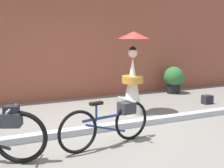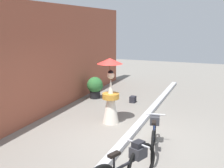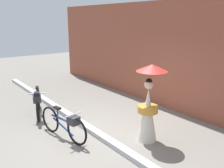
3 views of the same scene
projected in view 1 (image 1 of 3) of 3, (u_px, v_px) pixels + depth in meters
The scene contains 7 objects.
ground_plane at pixel (106, 130), 5.77m from camera, with size 30.00×30.00×0.00m, color gray.
building_wall at pixel (61, 38), 8.34m from camera, with size 14.00×0.40×3.48m, color brown.
sidewalk_curb at pixel (106, 127), 5.76m from camera, with size 14.00×0.20×0.12m, color #B2B2B7.
bicycle_far_side at pixel (110, 122), 4.95m from camera, with size 1.74×0.51×0.78m.
person_with_parasol at pixel (133, 75), 6.81m from camera, with size 0.73×0.73×1.90m.
potted_plant_by_door at pixel (174, 79), 9.26m from camera, with size 0.63×0.61×0.84m.
backpack_on_pavement at pixel (207, 99), 7.91m from camera, with size 0.26×0.20×0.23m.
Camera 1 is at (-2.17, -5.09, 1.86)m, focal length 47.76 mm.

